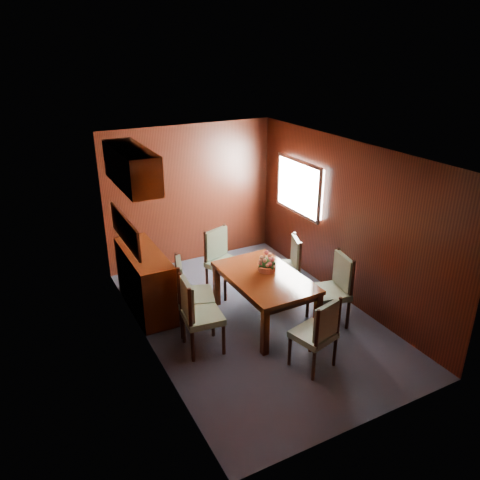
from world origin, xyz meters
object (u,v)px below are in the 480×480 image
dining_table (265,282)px  chair_left_near (196,311)px  chair_head (319,331)px  flower_centerpiece (267,262)px  chair_right_near (335,286)px  sideboard (145,280)px

dining_table → chair_left_near: chair_left_near is taller
dining_table → chair_head: (0.02, -1.22, -0.07)m
dining_table → chair_head: bearing=-90.0°
flower_centerpiece → chair_head: bearing=-93.7°
chair_right_near → chair_head: chair_right_near is taller
chair_left_near → flower_centerpiece: (1.20, 0.33, 0.26)m
dining_table → chair_right_near: 0.95m
dining_table → flower_centerpiece: flower_centerpiece is taller
dining_table → chair_right_near: size_ratio=1.47×
sideboard → dining_table: 1.74m
chair_right_near → flower_centerpiece: chair_right_near is taller
chair_right_near → chair_left_near: bearing=92.4°
sideboard → chair_right_near: bearing=-35.7°
sideboard → chair_right_near: 2.68m
sideboard → flower_centerpiece: size_ratio=5.21×
sideboard → chair_head: size_ratio=1.47×
chair_left_near → flower_centerpiece: chair_left_near is taller
chair_head → dining_table: bearing=76.5°
chair_left_near → dining_table: bearing=107.2°
sideboard → dining_table: size_ratio=0.93×
chair_left_near → chair_head: chair_left_near is taller
dining_table → chair_right_near: chair_right_near is taller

